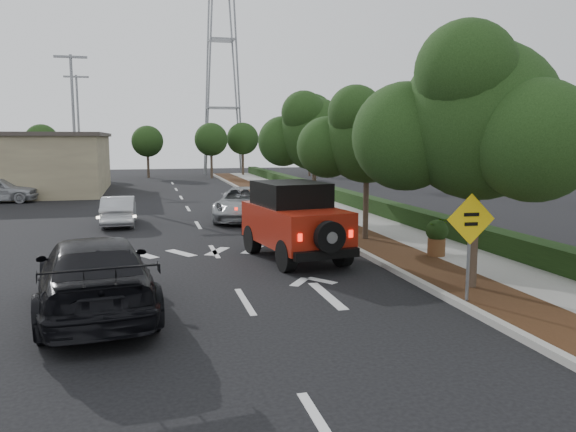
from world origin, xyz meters
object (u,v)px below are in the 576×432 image
object	(u,v)px
black_suv_oncoming	(95,275)
speed_hump_sign	(470,233)
red_jeep	(292,220)
silver_suv_ahead	(245,204)

from	to	relation	value
black_suv_oncoming	speed_hump_sign	xyz separation A→B (m)	(8.07, -1.52, 0.84)
red_jeep	speed_hump_sign	size ratio (longest dim) A/B	2.00
silver_suv_ahead	speed_hump_sign	distance (m)	14.97
red_jeep	black_suv_oncoming	bearing A→B (deg)	-149.95
red_jeep	silver_suv_ahead	world-z (taller)	red_jeep
red_jeep	speed_hump_sign	xyz separation A→B (m)	(2.52, -5.99, 0.46)
red_jeep	speed_hump_sign	distance (m)	6.51
silver_suv_ahead	black_suv_oncoming	distance (m)	14.32
red_jeep	black_suv_oncoming	size ratio (longest dim) A/B	0.84
silver_suv_ahead	speed_hump_sign	world-z (taller)	speed_hump_sign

